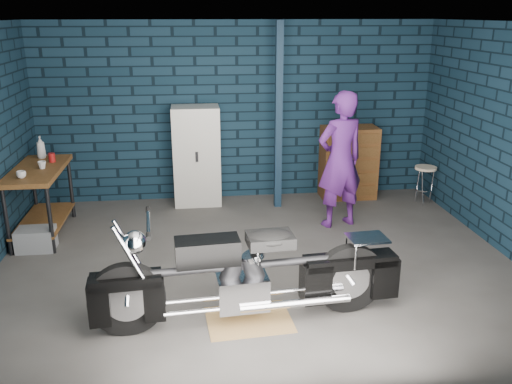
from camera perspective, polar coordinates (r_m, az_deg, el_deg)
ground at (r=6.39m, az=0.14°, el=-7.55°), size 6.00×6.00×0.00m
room_walls at (r=6.36m, az=-0.47°, el=10.33°), size 6.02×5.01×2.71m
support_post at (r=7.89m, az=2.40°, el=7.81°), size 0.10×0.10×2.70m
workbench at (r=7.57m, az=-21.65°, el=-0.97°), size 0.60×1.40×0.91m
drip_mat at (r=5.31m, az=-0.73°, el=-13.30°), size 0.84×0.66×0.01m
motorcycle at (r=5.05m, az=-0.75°, el=-8.05°), size 2.52×0.85×1.09m
person at (r=7.32m, az=8.85°, el=3.35°), size 0.77×0.62×1.85m
storage_bin at (r=7.22m, az=-22.15°, el=-4.63°), size 0.45×0.32×0.28m
locker at (r=8.19m, az=-6.27°, el=3.79°), size 0.70×0.50×1.49m
tool_chest at (r=8.59m, az=9.74°, el=3.05°), size 0.84×0.47×1.12m
shop_stool at (r=8.62m, az=17.27°, el=0.68°), size 0.34×0.34×0.59m
cup_a at (r=7.05m, az=-23.48°, el=1.70°), size 0.12×0.12×0.09m
cup_b at (r=7.37m, az=-21.60°, el=2.65°), size 0.10×0.10×0.10m
mug_red at (r=7.67m, az=-20.69°, el=3.41°), size 0.11×0.11×0.12m
bottle at (r=7.90m, az=-21.72°, el=4.41°), size 0.13×0.13×0.30m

